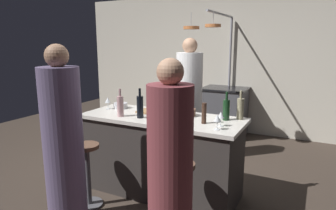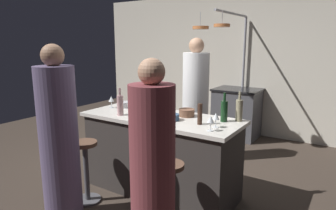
% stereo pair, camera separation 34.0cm
% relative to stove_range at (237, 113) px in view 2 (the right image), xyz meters
% --- Properties ---
extents(ground_plane, '(9.00, 9.00, 0.00)m').
position_rel_stove_range_xyz_m(ground_plane, '(0.00, -2.45, -0.45)').
color(ground_plane, '#382D26').
extents(back_wall, '(6.40, 0.16, 2.60)m').
position_rel_stove_range_xyz_m(back_wall, '(0.00, 0.40, 0.85)').
color(back_wall, beige).
rests_on(back_wall, ground_plane).
extents(kitchen_island, '(1.80, 0.72, 0.90)m').
position_rel_stove_range_xyz_m(kitchen_island, '(0.00, -2.45, 0.01)').
color(kitchen_island, '#332D2B').
rests_on(kitchen_island, ground_plane).
extents(stove_range, '(0.80, 0.64, 0.89)m').
position_rel_stove_range_xyz_m(stove_range, '(0.00, 0.00, 0.00)').
color(stove_range, '#47474C').
rests_on(stove_range, ground_plane).
extents(chef, '(0.37, 0.37, 1.76)m').
position_rel_stove_range_xyz_m(chef, '(-0.13, -1.37, 0.37)').
color(chef, white).
rests_on(chef, ground_plane).
extents(bar_stool_right, '(0.28, 0.28, 0.68)m').
position_rel_stove_range_xyz_m(bar_stool_right, '(0.51, -3.07, -0.07)').
color(bar_stool_right, '#4C4C51').
rests_on(bar_stool_right, ground_plane).
extents(guest_right, '(0.34, 0.34, 1.60)m').
position_rel_stove_range_xyz_m(guest_right, '(0.59, -3.43, 0.29)').
color(guest_right, brown).
rests_on(guest_right, ground_plane).
extents(bar_stool_left, '(0.28, 0.28, 0.68)m').
position_rel_stove_range_xyz_m(bar_stool_left, '(-0.55, -3.07, -0.07)').
color(bar_stool_left, '#4C4C51').
rests_on(bar_stool_left, ground_plane).
extents(guest_left, '(0.36, 0.36, 1.69)m').
position_rel_stove_range_xyz_m(guest_left, '(-0.49, -3.42, 0.34)').
color(guest_left, '#594C6B').
rests_on(guest_left, ground_plane).
extents(overhead_pot_rack, '(0.59, 1.36, 2.17)m').
position_rel_stove_range_xyz_m(overhead_pot_rack, '(-0.06, -0.41, 1.20)').
color(overhead_pot_rack, gray).
rests_on(overhead_pot_rack, ground_plane).
extents(cutting_board, '(0.32, 0.22, 0.02)m').
position_rel_stove_range_xyz_m(cutting_board, '(-0.19, -2.33, 0.46)').
color(cutting_board, '#997047').
rests_on(cutting_board, kitchen_island).
extents(pepper_mill, '(0.05, 0.05, 0.21)m').
position_rel_stove_range_xyz_m(pepper_mill, '(0.52, -2.52, 0.56)').
color(pepper_mill, '#382319').
rests_on(pepper_mill, kitchen_island).
extents(wine_bottle_green, '(0.07, 0.07, 0.32)m').
position_rel_stove_range_xyz_m(wine_bottle_green, '(0.10, -2.38, 0.58)').
color(wine_bottle_green, '#193D23').
rests_on(wine_bottle_green, kitchen_island).
extents(wine_bottle_red, '(0.07, 0.07, 0.30)m').
position_rel_stove_range_xyz_m(wine_bottle_red, '(0.68, -2.28, 0.57)').
color(wine_bottle_red, '#143319').
rests_on(wine_bottle_red, kitchen_island).
extents(wine_bottle_dark, '(0.07, 0.07, 0.32)m').
position_rel_stove_range_xyz_m(wine_bottle_dark, '(-0.18, -2.61, 0.58)').
color(wine_bottle_dark, black).
rests_on(wine_bottle_dark, kitchen_island).
extents(wine_bottle_rose, '(0.07, 0.07, 0.31)m').
position_rel_stove_range_xyz_m(wine_bottle_rose, '(-0.41, -2.65, 0.57)').
color(wine_bottle_rose, '#B78C8E').
rests_on(wine_bottle_rose, kitchen_island).
extents(wine_bottle_white, '(0.07, 0.07, 0.31)m').
position_rel_stove_range_xyz_m(wine_bottle_white, '(0.80, -2.18, 0.57)').
color(wine_bottle_white, gray).
rests_on(wine_bottle_white, kitchen_island).
extents(wine_glass_near_right_guest, '(0.07, 0.07, 0.15)m').
position_rel_stove_range_xyz_m(wine_glass_near_right_guest, '(0.70, -2.54, 0.56)').
color(wine_glass_near_right_guest, silver).
rests_on(wine_glass_near_right_guest, kitchen_island).
extents(wine_glass_by_chef, '(0.07, 0.07, 0.15)m').
position_rel_stove_range_xyz_m(wine_glass_by_chef, '(-0.76, -2.42, 0.56)').
color(wine_glass_by_chef, silver).
rests_on(wine_glass_by_chef, kitchen_island).
extents(wine_glass_near_left_guest, '(0.07, 0.07, 0.15)m').
position_rel_stove_range_xyz_m(wine_glass_near_left_guest, '(0.70, -2.67, 0.56)').
color(wine_glass_near_left_guest, silver).
rests_on(wine_glass_near_left_guest, kitchen_island).
extents(mixing_bowl_blue, '(0.16, 0.16, 0.07)m').
position_rel_stove_range_xyz_m(mixing_bowl_blue, '(0.19, -2.53, 0.49)').
color(mixing_bowl_blue, '#334C6B').
rests_on(mixing_bowl_blue, kitchen_island).
extents(mixing_bowl_wooden, '(0.17, 0.17, 0.08)m').
position_rel_stove_range_xyz_m(mixing_bowl_wooden, '(0.25, -2.30, 0.49)').
color(mixing_bowl_wooden, brown).
rests_on(mixing_bowl_wooden, kitchen_island).
extents(mixing_bowl_steel, '(0.17, 0.17, 0.07)m').
position_rel_stove_range_xyz_m(mixing_bowl_steel, '(-0.65, -2.32, 0.49)').
color(mixing_bowl_steel, '#B7B7BC').
rests_on(mixing_bowl_steel, kitchen_island).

